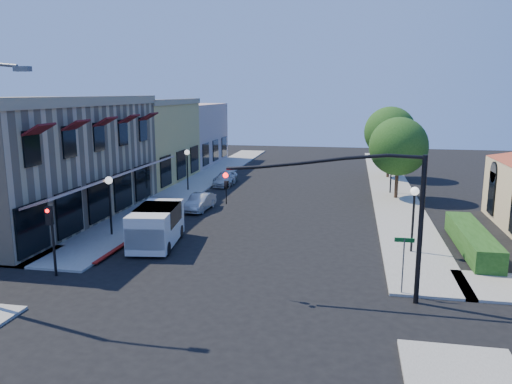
% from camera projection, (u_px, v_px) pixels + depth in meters
% --- Properties ---
extents(ground, '(120.00, 120.00, 0.00)m').
position_uv_depth(ground, '(214.00, 302.00, 20.15)').
color(ground, black).
rests_on(ground, ground).
extents(sidewalk_left, '(3.50, 50.00, 0.12)m').
position_uv_depth(sidewalk_left, '(202.00, 180.00, 47.76)').
color(sidewalk_left, gray).
rests_on(sidewalk_left, ground).
extents(sidewalk_right, '(3.50, 50.00, 0.12)m').
position_uv_depth(sidewalk_right, '(391.00, 187.00, 44.50)').
color(sidewalk_right, gray).
rests_on(sidewalk_right, ground).
extents(curb_red_strip, '(0.25, 10.00, 0.06)m').
position_uv_depth(curb_red_strip, '(137.00, 238.00, 29.14)').
color(curb_red_strip, maroon).
rests_on(curb_red_strip, ground).
extents(corner_brick_building, '(11.77, 18.20, 8.10)m').
position_uv_depth(corner_brick_building, '(32.00, 159.00, 32.83)').
color(corner_brick_building, tan).
rests_on(corner_brick_building, ground).
extents(yellow_stucco_building, '(10.00, 12.00, 7.60)m').
position_uv_depth(yellow_stucco_building, '(130.00, 141.00, 47.32)').
color(yellow_stucco_building, tan).
rests_on(yellow_stucco_building, ground).
extents(pink_stucco_building, '(10.00, 12.00, 7.00)m').
position_uv_depth(pink_stucco_building, '(174.00, 134.00, 58.93)').
color(pink_stucco_building, '#BF9C90').
rests_on(pink_stucco_building, ground).
extents(hedge, '(1.40, 8.00, 1.10)m').
position_uv_depth(hedge, '(471.00, 251.00, 26.63)').
color(hedge, '#1B4213').
rests_on(hedge, ground).
extents(street_tree_a, '(4.56, 4.56, 6.48)m').
position_uv_depth(street_tree_a, '(399.00, 146.00, 38.86)').
color(street_tree_a, black).
rests_on(street_tree_a, ground).
extents(street_tree_b, '(4.94, 4.94, 7.02)m').
position_uv_depth(street_tree_b, '(390.00, 132.00, 48.42)').
color(street_tree_b, black).
rests_on(street_tree_b, ground).
extents(signal_mast_arm, '(8.01, 0.39, 6.00)m').
position_uv_depth(signal_mast_arm, '(366.00, 202.00, 19.69)').
color(signal_mast_arm, black).
rests_on(signal_mast_arm, ground).
extents(secondary_signal, '(0.28, 0.42, 3.32)m').
position_uv_depth(secondary_signal, '(51.00, 228.00, 22.54)').
color(secondary_signal, black).
rests_on(secondary_signal, ground).
extents(street_name_sign, '(0.80, 0.06, 2.50)m').
position_uv_depth(street_name_sign, '(404.00, 256.00, 20.53)').
color(street_name_sign, '#595B5E').
rests_on(street_name_sign, ground).
extents(lamppost_left_near, '(0.44, 0.44, 3.57)m').
position_uv_depth(lamppost_left_near, '(109.00, 191.00, 28.90)').
color(lamppost_left_near, black).
rests_on(lamppost_left_near, ground).
extents(lamppost_left_far, '(0.44, 0.44, 3.57)m').
position_uv_depth(lamppost_left_far, '(187.00, 159.00, 42.38)').
color(lamppost_left_far, black).
rests_on(lamppost_left_far, ground).
extents(lamppost_right_near, '(0.44, 0.44, 3.57)m').
position_uv_depth(lamppost_right_near, '(414.00, 203.00, 25.73)').
color(lamppost_right_near, black).
rests_on(lamppost_right_near, ground).
extents(lamppost_right_far, '(0.44, 0.44, 3.57)m').
position_uv_depth(lamppost_right_far, '(392.00, 162.00, 41.13)').
color(lamppost_right_far, black).
rests_on(lamppost_right_far, ground).
extents(white_van, '(2.73, 5.09, 2.15)m').
position_uv_depth(white_van, '(156.00, 224.00, 27.35)').
color(white_van, silver).
rests_on(white_van, ground).
extents(parked_car_a, '(1.34, 3.31, 1.13)m').
position_uv_depth(parked_car_a, '(160.00, 228.00, 29.03)').
color(parked_car_a, black).
rests_on(parked_car_a, ground).
extents(parked_car_b, '(1.49, 3.72, 1.20)m').
position_uv_depth(parked_car_b, '(200.00, 202.00, 35.77)').
color(parked_car_b, '#9CA0A1').
rests_on(parked_car_b, ground).
extents(parked_car_c, '(1.51, 3.65, 1.06)m').
position_uv_depth(parked_car_c, '(225.00, 180.00, 45.23)').
color(parked_car_c, silver).
rests_on(parked_car_c, ground).
extents(parked_car_d, '(1.97, 3.94, 1.07)m').
position_uv_depth(parked_car_d, '(225.00, 178.00, 46.23)').
color(parked_car_d, '#A7AAAC').
rests_on(parked_car_d, ground).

